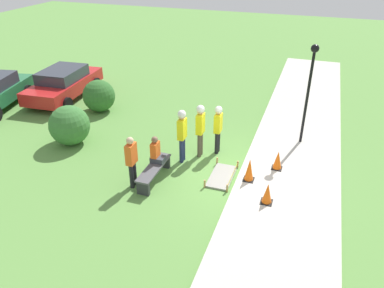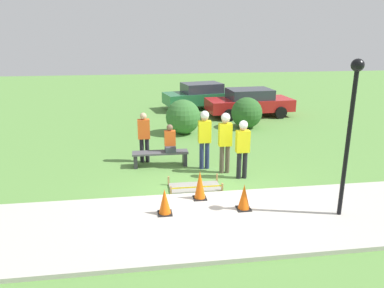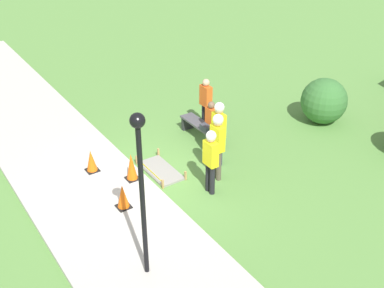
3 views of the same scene
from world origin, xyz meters
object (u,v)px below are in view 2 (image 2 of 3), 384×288
object	(u,v)px
parked_car_red	(249,102)
person_seated_on_bench	(170,141)
traffic_cone_sidewalk_edge	(244,197)
parked_car_green	(202,95)
worker_supervisor	(243,144)
bystander_in_orange_shirt	(144,134)
traffic_cone_far_patch	(200,185)
lamppost_near	(351,116)
park_bench	(160,156)
worker_assistant	(205,134)
traffic_cone_near_patch	(165,202)
worker_trainee	(225,137)

from	to	relation	value
parked_car_red	person_seated_on_bench	bearing A→B (deg)	-128.51
traffic_cone_sidewalk_edge	parked_car_green	distance (m)	12.87
parked_car_green	parked_car_red	bearing A→B (deg)	-57.88
worker_supervisor	bystander_in_orange_shirt	xyz separation A→B (m)	(-2.87, 1.90, -0.11)
person_seated_on_bench	parked_car_red	size ratio (longest dim) A/B	0.20
worker_supervisor	traffic_cone_far_patch	bearing A→B (deg)	-136.29
lamppost_near	parked_car_red	distance (m)	11.34
traffic_cone_sidewalk_edge	parked_car_red	world-z (taller)	parked_car_red
park_bench	worker_assistant	world-z (taller)	worker_assistant
person_seated_on_bench	parked_car_green	xyz separation A→B (m)	(2.61, 9.14, -0.08)
traffic_cone_far_patch	worker_assistant	bearing A→B (deg)	77.31
bystander_in_orange_shirt	traffic_cone_sidewalk_edge	bearing A→B (deg)	-60.60
traffic_cone_near_patch	traffic_cone_far_patch	world-z (taller)	traffic_cone_far_patch
traffic_cone_near_patch	lamppost_near	distance (m)	4.66
worker_trainee	parked_car_green	xyz separation A→B (m)	(0.99, 10.09, -0.41)
traffic_cone_near_patch	worker_supervisor	size ratio (longest dim) A/B	0.35
traffic_cone_sidewalk_edge	lamppost_near	bearing A→B (deg)	-14.82
worker_assistant	park_bench	bearing A→B (deg)	162.51
bystander_in_orange_shirt	lamppost_near	distance (m)	6.67
traffic_cone_far_patch	bystander_in_orange_shirt	xyz separation A→B (m)	(-1.35, 3.35, 0.49)
person_seated_on_bench	parked_car_red	distance (m)	8.37
worker_assistant	parked_car_red	world-z (taller)	worker_assistant
traffic_cone_sidewalk_edge	bystander_in_orange_shirt	world-z (taller)	bystander_in_orange_shirt
traffic_cone_far_patch	parked_car_red	xyz separation A→B (m)	(4.23, 9.82, 0.26)
traffic_cone_far_patch	person_seated_on_bench	size ratio (longest dim) A/B	0.86
traffic_cone_sidewalk_edge	bystander_in_orange_shirt	size ratio (longest dim) A/B	0.38
person_seated_on_bench	parked_car_green	bearing A→B (deg)	74.08
worker_assistant	bystander_in_orange_shirt	world-z (taller)	worker_assistant
park_bench	bystander_in_orange_shirt	distance (m)	0.93
worker_assistant	parked_car_green	distance (m)	9.76
worker_trainee	park_bench	bearing A→B (deg)	155.29
worker_assistant	worker_trainee	distance (m)	0.73
worker_supervisor	bystander_in_orange_shirt	bearing A→B (deg)	146.53
person_seated_on_bench	parked_car_green	size ratio (longest dim) A/B	0.20
worker_assistant	bystander_in_orange_shirt	bearing A→B (deg)	154.11
park_bench	parked_car_red	xyz separation A→B (m)	(5.07, 6.95, 0.38)
parked_car_red	parked_car_green	distance (m)	3.10
traffic_cone_sidewalk_edge	park_bench	distance (m)	4.05
bystander_in_orange_shirt	lamppost_near	xyz separation A→B (m)	(4.50, -4.68, 1.53)
park_bench	person_seated_on_bench	distance (m)	0.60
traffic_cone_near_patch	parked_car_red	xyz separation A→B (m)	(5.19, 10.54, 0.32)
parked_car_green	lamppost_near	bearing A→B (deg)	-96.88
traffic_cone_near_patch	traffic_cone_sidewalk_edge	distance (m)	1.93
traffic_cone_far_patch	park_bench	distance (m)	3.00
lamppost_near	bystander_in_orange_shirt	bearing A→B (deg)	133.85
worker_supervisor	parked_car_red	xyz separation A→B (m)	(2.71, 8.36, -0.34)
bystander_in_orange_shirt	parked_car_red	bearing A→B (deg)	49.24
worker_assistant	bystander_in_orange_shirt	distance (m)	2.12
traffic_cone_near_patch	bystander_in_orange_shirt	size ratio (longest dim) A/B	0.37
park_bench	parked_car_green	xyz separation A→B (m)	(2.94, 9.19, 0.41)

